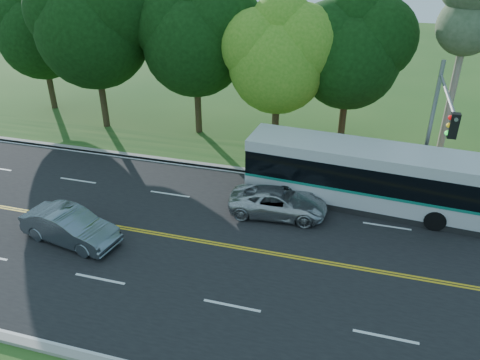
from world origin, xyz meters
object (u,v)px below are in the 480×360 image
(traffic_signal, at_px, (437,122))
(sedan, at_px, (70,227))
(transit_bus, at_px, (367,177))
(suv, at_px, (278,202))

(traffic_signal, xyz_separation_m, sedan, (-15.03, -6.92, -3.90))
(traffic_signal, height_order, transit_bus, traffic_signal)
(transit_bus, height_order, sedan, transit_bus)
(transit_bus, bearing_deg, suv, -147.77)
(traffic_signal, distance_m, transit_bus, 4.11)
(traffic_signal, relative_size, sedan, 1.54)
(transit_bus, xyz_separation_m, sedan, (-12.35, -6.77, -0.79))
(transit_bus, bearing_deg, sedan, -146.79)
(transit_bus, distance_m, suv, 4.56)
(traffic_signal, relative_size, suv, 1.49)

